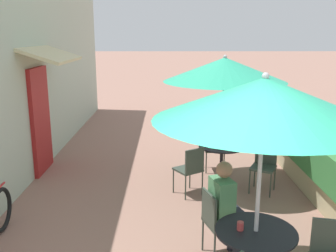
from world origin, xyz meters
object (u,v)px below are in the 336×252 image
seated_patron_near_left (226,205)px  cafe_chair_mid_left (264,163)px  patio_umbrella_near (264,99)px  patio_umbrella_mid (225,70)px  patio_table_mid (222,155)px  coffee_cup_mid (218,142)px  cafe_chair_near_left (217,219)px  coffee_cup_near (240,226)px  cafe_chair_mid_right (210,146)px  cafe_chair_mid_back (191,167)px  patio_table_near (255,247)px

seated_patron_near_left → cafe_chair_mid_left: bearing=136.0°
patio_umbrella_near → patio_umbrella_mid: 3.03m
patio_table_mid → coffee_cup_mid: 0.25m
patio_table_mid → patio_umbrella_mid: bearing=-116.6°
cafe_chair_near_left → patio_umbrella_mid: size_ratio=0.37×
seated_patron_near_left → patio_umbrella_mid: bearing=155.3°
seated_patron_near_left → patio_umbrella_mid: size_ratio=0.53×
coffee_cup_near → cafe_chair_mid_left: (0.96, 2.73, -0.28)m
cafe_chair_near_left → cafe_chair_mid_right: 3.09m
patio_table_mid → coffee_cup_near: bearing=-94.7°
coffee_cup_mid → seated_patron_near_left: bearing=-95.5°
seated_patron_near_left → patio_table_mid: (0.29, 2.29, -0.12)m
coffee_cup_mid → patio_umbrella_mid: bearing=-46.3°
coffee_cup_near → patio_umbrella_near: bearing=-5.7°
patio_umbrella_near → coffee_cup_mid: bearing=89.5°
cafe_chair_mid_left → cafe_chair_mid_back: same height
patio_umbrella_near → cafe_chair_mid_left: bearing=73.7°
patio_table_near → coffee_cup_mid: (0.03, 3.09, 0.23)m
patio_table_near → cafe_chair_mid_right: cafe_chair_mid_right is taller
cafe_chair_near_left → cafe_chair_mid_right: bearing=157.4°
coffee_cup_near → patio_table_mid: coffee_cup_near is taller
patio_umbrella_near → patio_table_mid: patio_umbrella_near is taller
patio_table_near → coffee_cup_near: 0.28m
patio_umbrella_mid → patio_table_mid: bearing=63.4°
cafe_chair_near_left → cafe_chair_mid_left: bearing=134.0°
coffee_cup_near → cafe_chair_mid_left: 2.91m
patio_umbrella_near → cafe_chair_mid_left: patio_umbrella_near is taller
coffee_cup_near → seated_patron_near_left: bearing=92.8°
patio_umbrella_near → cafe_chair_mid_back: 3.05m
cafe_chair_mid_right → patio_umbrella_near: bearing=-2.8°
seated_patron_near_left → cafe_chair_mid_left: 2.25m
patio_umbrella_near → cafe_chair_near_left: patio_umbrella_near is taller
seated_patron_near_left → coffee_cup_near: size_ratio=13.89×
patio_umbrella_mid → cafe_chair_mid_right: bearing=99.0°
patio_table_mid → cafe_chair_mid_right: cafe_chair_mid_right is taller
patio_table_near → coffee_cup_near: bearing=174.3°
cafe_chair_mid_right → coffee_cup_mid: size_ratio=9.67×
patio_table_near → patio_umbrella_near: 1.56m
patio_table_near → cafe_chair_mid_right: bearing=90.5°
cafe_chair_mid_back → coffee_cup_mid: 0.81m
cafe_chair_mid_right → coffee_cup_near: bearing=-5.2°
cafe_chair_near_left → patio_umbrella_mid: 2.85m
cafe_chair_mid_left → cafe_chair_mid_back: (-1.31, -0.21, 0.00)m
coffee_cup_mid → cafe_chair_mid_right: bearing=94.9°
patio_table_mid → cafe_chair_mid_back: bearing=-141.0°
cafe_chair_near_left → patio_table_mid: size_ratio=1.03×
cafe_chair_near_left → patio_umbrella_mid: (0.39, 2.32, 1.61)m
cafe_chair_mid_left → cafe_chair_mid_back: bearing=35.7°
coffee_cup_near → cafe_chair_mid_right: (0.13, 3.77, -0.28)m
coffee_cup_near → cafe_chair_mid_back: cafe_chair_mid_back is taller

